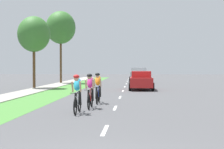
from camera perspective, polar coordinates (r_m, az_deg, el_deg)
name	(u,v)px	position (r m, az deg, el deg)	size (l,w,h in m)	color
ground_plane	(122,92)	(26.02, 1.71, -2.88)	(120.00, 120.00, 0.00)	#4C4C4F
grass_verge	(59,92)	(26.60, -8.56, -2.79)	(2.57, 70.00, 0.01)	#478438
sidewalk_concrete	(30,92)	(27.16, -13.19, -2.73)	(1.91, 70.00, 0.10)	#9E998E
lane_markings_center	(124,89)	(30.01, 1.97, -2.32)	(0.12, 52.20, 0.01)	white
cyclist_lead	(77,93)	(14.21, -5.67, -3.08)	(0.42, 1.72, 1.58)	black
cyclist_trailing	(90,90)	(15.92, -3.58, -2.61)	(0.42, 1.72, 1.58)	black
cyclist_distant	(98,88)	(18.04, -2.30, -2.15)	(0.42, 1.72, 1.58)	black
sedan_red	(141,80)	(28.66, 4.76, -0.96)	(1.98, 4.30, 1.52)	red
suv_silver	(139,75)	(40.52, 4.36, -0.05)	(2.15, 4.70, 1.79)	#A5A8AD
street_tree_near	(34,34)	(31.25, -12.60, 6.39)	(2.81, 2.81, 6.26)	brown
street_tree_far	(61,28)	(40.36, -8.35, 7.55)	(3.35, 3.35, 8.17)	brown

